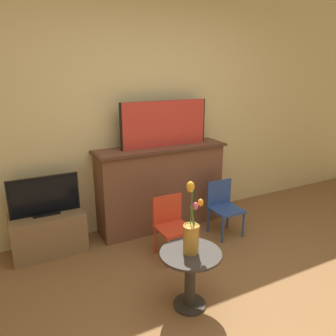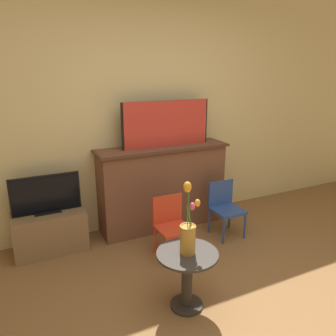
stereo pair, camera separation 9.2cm
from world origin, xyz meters
The scene contains 9 objects.
wall_back centered at (0.00, 2.13, 1.35)m, with size 8.00×0.06×2.70m.
fireplace_mantel centered at (0.16, 1.91, 0.49)m, with size 1.52×0.42×0.96m.
painting centered at (0.22, 1.92, 1.21)m, with size 1.04×0.03×0.50m.
tv_stand centered at (-1.11, 1.89, 0.21)m, with size 0.70×0.38×0.42m.
tv_monitor centered at (-1.11, 1.90, 0.60)m, with size 0.66×0.12×0.39m.
chair_red centered at (-0.03, 1.28, 0.34)m, with size 0.31×0.31×0.60m.
chair_blue centered at (0.69, 1.41, 0.34)m, with size 0.31×0.31×0.60m.
side_table centered at (-0.26, 0.55, 0.31)m, with size 0.47×0.47×0.47m.
vase_tulips centered at (-0.25, 0.56, 0.64)m, with size 0.17×0.17×0.53m.
Camera 2 is at (-1.32, -1.34, 1.79)m, focal length 35.00 mm.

